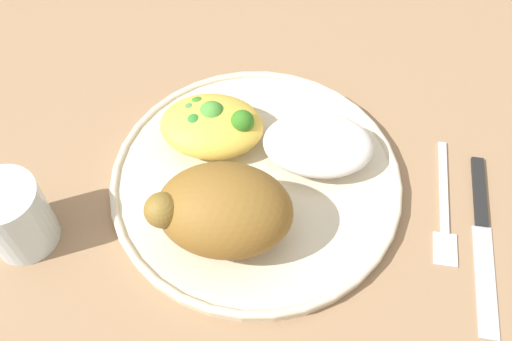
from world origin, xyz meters
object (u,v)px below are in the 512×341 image
plate (256,180)px  water_glass (14,216)px  rice_pile (318,144)px  roasted_chicken (223,210)px  mac_cheese_with_broccoli (212,124)px  knife (482,225)px  fork (444,208)px

plate → water_glass: size_ratio=3.80×
plate → rice_pile: rice_pile is taller
roasted_chicken → mac_cheese_with_broccoli: (0.02, -0.11, -0.02)m
plate → rice_pile: bearing=-152.4°
roasted_chicken → water_glass: (0.19, 0.01, -0.02)m
plate → roasted_chicken: 0.08m
roasted_chicken → knife: size_ratio=0.66×
fork → water_glass: water_glass is taller
knife → roasted_chicken: bearing=8.2°
plate → knife: bearing=172.8°
plate → roasted_chicken: (0.02, 0.06, 0.05)m
plate → knife: (-0.22, 0.03, -0.01)m
knife → fork: bearing=-25.5°
roasted_chicken → fork: roasted_chicken is taller
plate → fork: bearing=176.4°
fork → knife: 0.04m
knife → water_glass: 0.43m
mac_cheese_with_broccoli → knife: bearing=164.7°
rice_pile → water_glass: 0.29m
plate → fork: plate is taller
rice_pile → mac_cheese_with_broccoli: (0.11, -0.01, 0.00)m
water_glass → roasted_chicken: bearing=-175.8°
knife → water_glass: size_ratio=2.53×
roasted_chicken → rice_pile: bearing=-131.3°
rice_pile → knife: (-0.16, 0.06, -0.03)m
fork → knife: knife is taller
plate → knife: plate is taller
fork → plate: bearing=-3.6°
rice_pile → mac_cheese_with_broccoli: mac_cheese_with_broccoli is taller
rice_pile → knife: 0.17m
fork → knife: size_ratio=0.75×
plate → mac_cheese_with_broccoli: bearing=-43.2°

